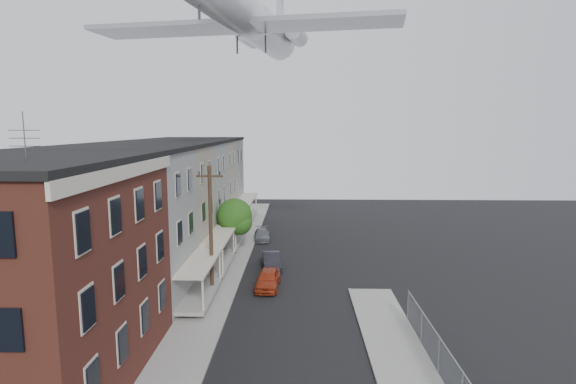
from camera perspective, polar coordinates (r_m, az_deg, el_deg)
name	(u,v)px	position (r m, az deg, el deg)	size (l,w,h in m)	color
sidewalk_left	(227,267)	(38.11, -7.71, -9.42)	(3.00, 62.00, 0.12)	gray
curb_left	(245,267)	(37.91, -5.52, -9.47)	(0.15, 62.00, 0.14)	gray
corner_building	(19,273)	(23.45, -31.01, -8.81)	(10.31, 12.30, 12.15)	black
row_house_a	(109,227)	(31.59, -21.76, -4.12)	(11.98, 7.00, 10.30)	slate
row_house_b	(145,208)	(38.00, -17.65, -1.92)	(11.98, 7.00, 10.30)	gray
row_house_c	(170,195)	(44.59, -14.75, -0.35)	(11.98, 7.00, 10.30)	slate
row_house_d	(188,186)	(51.28, -12.60, 0.81)	(11.98, 7.00, 10.30)	gray
row_house_e	(201,178)	(58.05, -10.95, 1.70)	(11.98, 7.00, 10.30)	slate
utility_pole	(211,229)	(31.22, -9.78, -4.64)	(1.80, 0.26, 9.00)	black
street_tree	(236,218)	(40.99, -6.63, -3.25)	(3.22, 3.20, 5.20)	black
car_near	(268,279)	(33.11, -2.57, -10.98)	(1.60, 3.98, 1.36)	#A23014
car_mid	(272,261)	(37.38, -2.09, -8.75)	(1.39, 3.98, 1.31)	black
car_far	(262,235)	(46.76, -3.33, -5.42)	(1.54, 3.79, 1.10)	slate
airplane	(250,19)	(42.81, -4.89, 21.09)	(26.95, 30.79, 8.85)	silver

